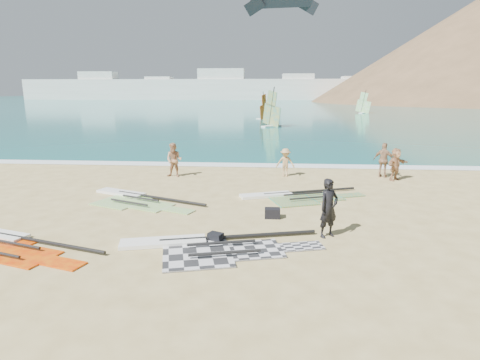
# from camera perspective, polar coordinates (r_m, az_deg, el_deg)

# --- Properties ---
(ground) EXTENTS (300.00, 300.00, 0.00)m
(ground) POSITION_cam_1_polar(r_m,az_deg,el_deg) (12.83, 5.09, -8.49)
(ground) COLOR tan
(ground) RESTS_ON ground
(sea) EXTENTS (300.00, 240.00, 0.06)m
(sea) POSITION_cam_1_polar(r_m,az_deg,el_deg) (144.02, 4.55, 11.07)
(sea) COLOR #0E625D
(sea) RESTS_ON ground
(surf_line) EXTENTS (300.00, 1.20, 0.04)m
(surf_line) POSITION_cam_1_polar(r_m,az_deg,el_deg) (24.69, 4.80, 1.99)
(surf_line) COLOR white
(surf_line) RESTS_ON ground
(far_town) EXTENTS (160.00, 8.00, 12.00)m
(far_town) POSITION_cam_1_polar(r_m,az_deg,el_deg) (162.68, -1.11, 12.90)
(far_town) COLOR white
(far_town) RESTS_ON ground
(rig_grey) EXTENTS (6.28, 3.24, 0.20)m
(rig_grey) POSITION_cam_1_polar(r_m,az_deg,el_deg) (12.22, -5.01, -9.35)
(rig_grey) COLOR #28282A
(rig_grey) RESTS_ON ground
(rig_green) EXTENTS (5.40, 3.56, 0.20)m
(rig_green) POSITION_cam_1_polar(r_m,az_deg,el_deg) (17.75, -14.92, -2.61)
(rig_green) COLOR #68C218
(rig_green) RESTS_ON ground
(rig_orange) EXTENTS (5.58, 3.25, 0.20)m
(rig_orange) POSITION_cam_1_polar(r_m,az_deg,el_deg) (17.68, 7.56, -2.33)
(rig_orange) COLOR orange
(rig_orange) RESTS_ON ground
(rig_red) EXTENTS (5.36, 2.97, 0.20)m
(rig_red) POSITION_cam_1_polar(r_m,az_deg,el_deg) (14.18, -30.10, -7.92)
(rig_red) COLOR red
(rig_red) RESTS_ON ground
(gear_bag_near) EXTENTS (0.56, 0.41, 0.36)m
(gear_bag_near) POSITION_cam_1_polar(r_m,az_deg,el_deg) (14.86, 4.63, -4.72)
(gear_bag_near) COLOR black
(gear_bag_near) RESTS_ON ground
(gear_bag_far) EXTENTS (0.53, 0.47, 0.27)m
(gear_bag_far) POSITION_cam_1_polar(r_m,az_deg,el_deg) (12.67, -3.49, -8.10)
(gear_bag_far) COLOR black
(gear_bag_far) RESTS_ON ground
(person_wetsuit) EXTENTS (0.83, 0.77, 1.91)m
(person_wetsuit) POSITION_cam_1_polar(r_m,az_deg,el_deg) (13.06, 12.50, -3.93)
(person_wetsuit) COLOR black
(person_wetsuit) RESTS_ON ground
(beachgoer_left) EXTENTS (0.97, 0.80, 1.83)m
(beachgoer_left) POSITION_cam_1_polar(r_m,az_deg,el_deg) (21.75, -9.35, 2.82)
(beachgoer_left) COLOR tan
(beachgoer_left) RESTS_ON ground
(beachgoer_mid) EXTENTS (1.01, 0.61, 1.53)m
(beachgoer_mid) POSITION_cam_1_polar(r_m,az_deg,el_deg) (21.70, 6.46, 2.48)
(beachgoer_mid) COLOR tan
(beachgoer_mid) RESTS_ON ground
(beachgoer_back) EXTENTS (1.17, 0.94, 1.86)m
(beachgoer_back) POSITION_cam_1_polar(r_m,az_deg,el_deg) (22.67, 19.78, 2.67)
(beachgoer_back) COLOR #A17958
(beachgoer_back) RESTS_ON ground
(beachgoer_right) EXTENTS (1.51, 1.40, 1.69)m
(beachgoer_right) POSITION_cam_1_polar(r_m,az_deg,el_deg) (22.16, 21.26, 2.10)
(beachgoer_right) COLOR tan
(beachgoer_right) RESTS_ON ground
(windsurfer_left) EXTENTS (2.51, 2.48, 4.88)m
(windsurfer_left) POSITION_cam_1_polar(r_m,az_deg,el_deg) (49.58, 4.51, 9.12)
(windsurfer_left) COLOR white
(windsurfer_left) RESTS_ON ground
(windsurfer_centre) EXTENTS (2.37, 2.60, 4.20)m
(windsurfer_centre) POSITION_cam_1_polar(r_m,az_deg,el_deg) (61.52, 3.41, 9.74)
(windsurfer_centre) COLOR white
(windsurfer_centre) RESTS_ON ground
(windsurfer_right) EXTENTS (2.52, 2.40, 4.38)m
(windsurfer_right) POSITION_cam_1_polar(r_m,az_deg,el_deg) (79.80, 17.11, 9.96)
(windsurfer_right) COLOR white
(windsurfer_right) RESTS_ON ground
(kitesurf_kite) EXTENTS (8.78, 1.87, 2.73)m
(kitesurf_kite) POSITION_cam_1_polar(r_m,az_deg,el_deg) (51.63, 5.91, 23.96)
(kitesurf_kite) COLOR black
(kitesurf_kite) RESTS_ON ground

